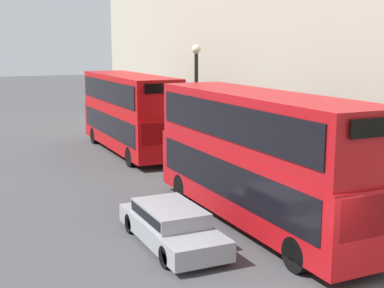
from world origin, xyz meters
TOP-DOWN VIEW (x-y plane):
  - bus_leading at (1.60, 6.67)m, footprint 2.59×10.84m
  - bus_second_in_queue at (1.60, 20.37)m, footprint 2.59×10.25m
  - car_dark_sedan at (-1.80, 6.18)m, footprint 1.82×4.79m
  - street_lamp at (3.28, 15.09)m, footprint 0.44×0.44m
  - pedestrian at (3.94, 17.96)m, footprint 0.36×0.36m

SIDE VIEW (x-z plane):
  - car_dark_sedan at x=-1.80m, z-range 0.05..1.26m
  - pedestrian at x=3.94m, z-range -0.06..1.49m
  - bus_second_in_queue at x=1.60m, z-range 0.22..4.63m
  - bus_leading at x=1.60m, z-range 0.23..4.73m
  - street_lamp at x=3.28m, z-range 0.75..6.81m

